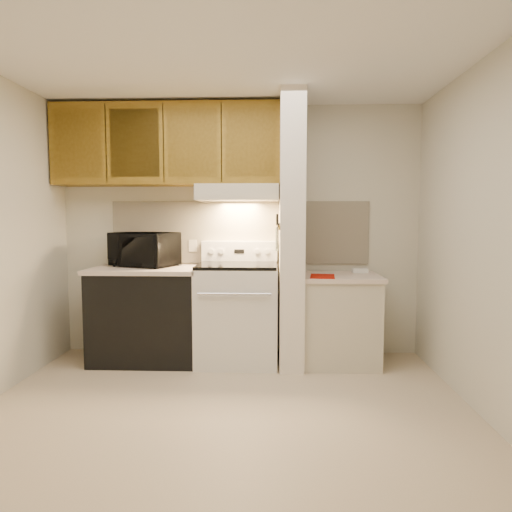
{
  "coord_description": "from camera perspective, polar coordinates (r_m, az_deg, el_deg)",
  "views": [
    {
      "loc": [
        0.34,
        -3.14,
        1.4
      ],
      "look_at": [
        0.19,
        0.75,
        1.06
      ],
      "focal_mm": 32.0,
      "sensor_mm": 36.0,
      "label": 1
    }
  ],
  "objects": [
    {
      "name": "floor",
      "position": [
        3.45,
        -3.89,
        -18.94
      ],
      "size": [
        3.6,
        3.6,
        0.0
      ],
      "primitive_type": "plane",
      "color": "#C6B192",
      "rests_on": "ground"
    },
    {
      "name": "ceiling",
      "position": [
        3.34,
        -4.17,
        24.22
      ],
      "size": [
        3.6,
        3.6,
        0.0
      ],
      "primitive_type": "plane",
      "rotation": [
        3.14,
        0.0,
        0.0
      ],
      "color": "white",
      "rests_on": "wall_back"
    },
    {
      "name": "wall_back",
      "position": [
        4.65,
        -2.03,
        3.14
      ],
      "size": [
        3.6,
        2.5,
        0.02
      ],
      "primitive_type": "cube",
      "rotation": [
        1.57,
        0.0,
        0.0
      ],
      "color": "beige",
      "rests_on": "floor"
    },
    {
      "name": "wall_right",
      "position": [
        3.46,
        27.12,
        1.98
      ],
      "size": [
        0.02,
        3.0,
        2.5
      ],
      "primitive_type": "cube",
      "color": "beige",
      "rests_on": "floor"
    },
    {
      "name": "backsplash",
      "position": [
        4.64,
        -2.04,
        2.95
      ],
      "size": [
        2.6,
        0.02,
        0.63
      ],
      "primitive_type": "cube",
      "color": "#FFEECA",
      "rests_on": "wall_back"
    },
    {
      "name": "range_body",
      "position": [
        4.41,
        -2.33,
        -7.33
      ],
      "size": [
        0.76,
        0.65,
        0.92
      ],
      "primitive_type": "cube",
      "color": "silver",
      "rests_on": "floor"
    },
    {
      "name": "oven_window",
      "position": [
        4.09,
        -2.68,
        -7.72
      ],
      "size": [
        0.5,
        0.01,
        0.3
      ],
      "primitive_type": "cube",
      "color": "black",
      "rests_on": "range_body"
    },
    {
      "name": "oven_handle",
      "position": [
        4.01,
        -2.74,
        -4.77
      ],
      "size": [
        0.65,
        0.02,
        0.02
      ],
      "primitive_type": "cylinder",
      "rotation": [
        0.0,
        1.57,
        0.0
      ],
      "color": "silver",
      "rests_on": "range_body"
    },
    {
      "name": "cooktop",
      "position": [
        4.33,
        -2.35,
        -1.17
      ],
      "size": [
        0.74,
        0.64,
        0.03
      ],
      "primitive_type": "cube",
      "color": "black",
      "rests_on": "range_body"
    },
    {
      "name": "range_backguard",
      "position": [
        4.6,
        -2.07,
        0.63
      ],
      "size": [
        0.76,
        0.08,
        0.2
      ],
      "primitive_type": "cube",
      "color": "silver",
      "rests_on": "range_body"
    },
    {
      "name": "range_display",
      "position": [
        4.56,
        -2.11,
        0.59
      ],
      "size": [
        0.1,
        0.01,
        0.04
      ],
      "primitive_type": "cube",
      "color": "black",
      "rests_on": "range_backguard"
    },
    {
      "name": "range_knob_left_outer",
      "position": [
        4.59,
        -5.61,
        0.59
      ],
      "size": [
        0.05,
        0.02,
        0.05
      ],
      "primitive_type": "cylinder",
      "rotation": [
        1.57,
        0.0,
        0.0
      ],
      "color": "silver",
      "rests_on": "range_backguard"
    },
    {
      "name": "range_knob_left_inner",
      "position": [
        4.57,
        -4.37,
        0.59
      ],
      "size": [
        0.05,
        0.02,
        0.05
      ],
      "primitive_type": "cylinder",
      "rotation": [
        1.57,
        0.0,
        0.0
      ],
      "color": "silver",
      "rests_on": "range_backguard"
    },
    {
      "name": "range_knob_right_inner",
      "position": [
        4.55,
        0.15,
        0.58
      ],
      "size": [
        0.05,
        0.02,
        0.05
      ],
      "primitive_type": "cylinder",
      "rotation": [
        1.57,
        0.0,
        0.0
      ],
      "color": "silver",
      "rests_on": "range_backguard"
    },
    {
      "name": "range_knob_right_outer",
      "position": [
        4.54,
        1.41,
        0.57
      ],
      "size": [
        0.05,
        0.02,
        0.05
      ],
      "primitive_type": "cylinder",
      "rotation": [
        1.57,
        0.0,
        0.0
      ],
      "color": "silver",
      "rests_on": "range_backguard"
    },
    {
      "name": "dishwasher_front",
      "position": [
        4.57,
        -13.47,
        -7.33
      ],
      "size": [
        1.0,
        0.63,
        0.87
      ],
      "primitive_type": "cube",
      "color": "black",
      "rests_on": "floor"
    },
    {
      "name": "left_countertop",
      "position": [
        4.5,
        -13.58,
        -1.65
      ],
      "size": [
        1.04,
        0.67,
        0.04
      ],
      "primitive_type": "cube",
      "color": "beige",
      "rests_on": "dishwasher_front"
    },
    {
      "name": "spoon_rest",
      "position": [
        4.64,
        -10.66,
        -1.06
      ],
      "size": [
        0.23,
        0.11,
        0.02
      ],
      "primitive_type": "cube",
      "rotation": [
        0.0,
        0.0,
        -0.17
      ],
      "color": "black",
      "rests_on": "left_countertop"
    },
    {
      "name": "teal_jar",
      "position": [
        4.81,
        -16.91,
        -0.43
      ],
      "size": [
        0.1,
        0.1,
        0.11
      ],
      "primitive_type": "cylinder",
      "rotation": [
        0.0,
        0.0,
        0.01
      ],
      "color": "#26696A",
      "rests_on": "left_countertop"
    },
    {
      "name": "outlet",
      "position": [
        4.69,
        -7.9,
        1.28
      ],
      "size": [
        0.08,
        0.01,
        0.12
      ],
      "primitive_type": "cube",
      "color": "beige",
      "rests_on": "backsplash"
    },
    {
      "name": "microwave",
      "position": [
        4.62,
        -13.79,
        0.82
      ],
      "size": [
        0.71,
        0.6,
        0.33
      ],
      "primitive_type": "imported",
      "rotation": [
        0.0,
        0.0,
        -0.38
      ],
      "color": "black",
      "rests_on": "left_countertop"
    },
    {
      "name": "partition_pillar",
      "position": [
        4.29,
        4.44,
        2.98
      ],
      "size": [
        0.22,
        0.7,
        2.5
      ],
      "primitive_type": "cube",
      "color": "silver",
      "rests_on": "floor"
    },
    {
      "name": "pillar_trim",
      "position": [
        4.29,
        2.89,
        3.65
      ],
      "size": [
        0.01,
        0.7,
        0.04
      ],
      "primitive_type": "cube",
      "color": "olive",
      "rests_on": "partition_pillar"
    },
    {
      "name": "knife_strip",
      "position": [
        4.24,
        2.82,
        3.91
      ],
      "size": [
        0.02,
        0.42,
        0.04
      ],
      "primitive_type": "cube",
      "color": "black",
      "rests_on": "partition_pillar"
    },
    {
      "name": "knife_blade_a",
      "position": [
        4.09,
        2.67,
        2.47
      ],
      "size": [
        0.01,
        0.03,
        0.16
      ],
      "primitive_type": "cube",
      "color": "silver",
      "rests_on": "knife_strip"
    },
    {
      "name": "knife_handle_a",
      "position": [
        4.08,
        2.68,
        4.57
      ],
      "size": [
        0.02,
        0.02,
        0.1
      ],
      "primitive_type": "cylinder",
      "color": "black",
      "rests_on": "knife_strip"
    },
    {
      "name": "knife_blade_b",
      "position": [
        4.16,
        2.66,
        2.37
      ],
      "size": [
        0.01,
        0.04,
        0.18
      ],
      "primitive_type": "cube",
      "color": "silver",
      "rests_on": "knife_strip"
    },
    {
      "name": "knife_handle_b",
      "position": [
        4.17,
        2.67,
        4.58
      ],
      "size": [
        0.02,
        0.02,
        0.1
      ],
      "primitive_type": "cylinder",
      "color": "black",
      "rests_on": "knife_strip"
    },
    {
      "name": "knife_blade_c",
      "position": [
        4.23,
        2.65,
        2.28
      ],
      "size": [
        0.01,
        0.04,
        0.2
      ],
      "primitive_type": "cube",
      "color": "silver",
      "rests_on": "knife_strip"
    },
    {
      "name": "knife_handle_c",
      "position": [
        4.23,
        2.66,
        4.58
      ],
      "size": [
        0.02,
        0.02,
        0.1
      ],
      "primitive_type": "cylinder",
      "color": "black",
      "rests_on": "knife_strip"
    },
    {
      "name": "knife_blade_d",
      "position": [
        4.33,
        2.65,
        2.61
      ],
      "size": [
        0.01,
        0.04,
        0.16
      ],
      "primitive_type": "cube",
      "color": "silver",
      "rests_on": "knife_strip"
    },
    {
      "name": "knife_handle_d",
      "position": [
        4.32,
        2.65,
        4.59
      ],
      "size": [
        0.02,
        0.02,
        0.1
      ],
      "primitive_type": "cylinder",
      "color": "black",
      "rests_on": "knife_strip"
    },
    {
      "name": "knife_blade_e",
      "position": [
        4.41,
        2.64,
        2.52
      ],
      "size": [
        0.01,
        0.04,
        0.18
      ],
      "primitive_type": "cube",
      "color": "silver",
      "rests_on": "knife_strip"
    },
    {
      "name": "knife_handle_e",
      "position": [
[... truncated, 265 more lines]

